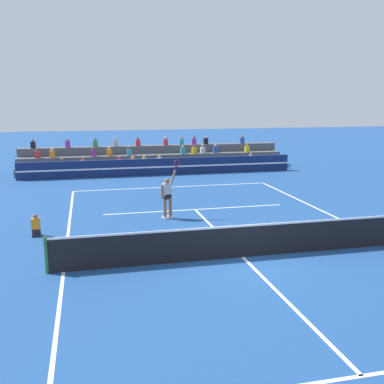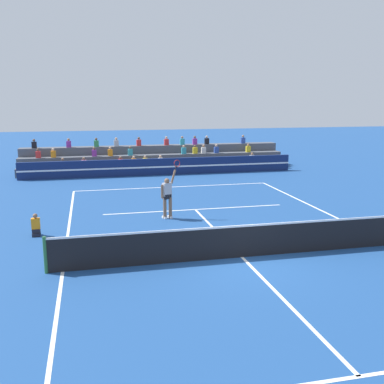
% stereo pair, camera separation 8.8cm
% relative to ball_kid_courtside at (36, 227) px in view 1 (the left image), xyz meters
% --- Properties ---
extents(ground_plane, '(120.00, 120.00, 0.00)m').
position_rel_ball_kid_courtside_xyz_m(ground_plane, '(6.61, -3.85, -0.33)').
color(ground_plane, navy).
extents(court_lines, '(11.10, 23.90, 0.01)m').
position_rel_ball_kid_courtside_xyz_m(court_lines, '(6.61, -3.85, -0.33)').
color(court_lines, white).
rests_on(court_lines, ground).
extents(tennis_net, '(12.00, 0.10, 1.10)m').
position_rel_ball_kid_courtside_xyz_m(tennis_net, '(6.61, -3.85, 0.21)').
color(tennis_net, '#2D6B38').
rests_on(tennis_net, ground).
extents(sponsor_banner_wall, '(18.00, 0.26, 1.10)m').
position_rel_ball_kid_courtside_xyz_m(sponsor_banner_wall, '(6.61, 12.30, 0.22)').
color(sponsor_banner_wall, navy).
rests_on(sponsor_banner_wall, ground).
extents(bleacher_stand, '(18.48, 2.85, 2.28)m').
position_rel_ball_kid_courtside_xyz_m(bleacher_stand, '(6.60, 14.84, 0.32)').
color(bleacher_stand, '#4C515B').
rests_on(bleacher_stand, ground).
extents(ball_kid_courtside, '(0.30, 0.36, 0.84)m').
position_rel_ball_kid_courtside_xyz_m(ball_kid_courtside, '(0.00, 0.00, 0.00)').
color(ball_kid_courtside, black).
rests_on(ball_kid_courtside, ground).
extents(tennis_player, '(0.93, 0.44, 2.49)m').
position_rel_ball_kid_courtside_xyz_m(tennis_player, '(5.13, 1.36, 0.66)').
color(tennis_player, brown).
rests_on(tennis_player, ground).
extents(tennis_ball, '(0.07, 0.07, 0.07)m').
position_rel_ball_kid_courtside_xyz_m(tennis_ball, '(3.83, -1.32, -0.30)').
color(tennis_ball, '#C6DB33').
rests_on(tennis_ball, ground).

